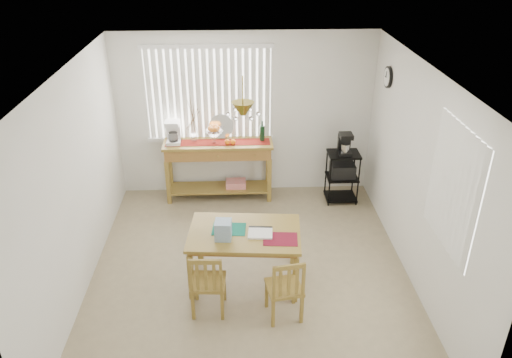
{
  "coord_description": "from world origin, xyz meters",
  "views": [
    {
      "loc": [
        -0.15,
        -5.14,
        3.99
      ],
      "look_at": [
        0.1,
        0.55,
        1.05
      ],
      "focal_mm": 35.0,
      "sensor_mm": 36.0,
      "label": 1
    }
  ],
  "objects_px": {
    "dining_table": "(245,237)",
    "chair_left": "(208,283)",
    "cart_items": "(345,144)",
    "chair_right": "(285,289)",
    "sideboard": "(219,156)",
    "wire_cart": "(342,172)"
  },
  "relations": [
    {
      "from": "chair_left",
      "to": "chair_right",
      "type": "height_order",
      "value": "chair_left"
    },
    {
      "from": "sideboard",
      "to": "cart_items",
      "type": "relative_size",
      "value": 5.0
    },
    {
      "from": "dining_table",
      "to": "chair_left",
      "type": "relative_size",
      "value": 1.69
    },
    {
      "from": "dining_table",
      "to": "chair_right",
      "type": "height_order",
      "value": "chair_right"
    },
    {
      "from": "chair_right",
      "to": "wire_cart",
      "type": "bearing_deg",
      "value": 66.39
    },
    {
      "from": "sideboard",
      "to": "chair_left",
      "type": "relative_size",
      "value": 2.05
    },
    {
      "from": "wire_cart",
      "to": "chair_right",
      "type": "relative_size",
      "value": 1.0
    },
    {
      "from": "sideboard",
      "to": "chair_left",
      "type": "height_order",
      "value": "sideboard"
    },
    {
      "from": "chair_right",
      "to": "chair_left",
      "type": "bearing_deg",
      "value": 171.62
    },
    {
      "from": "dining_table",
      "to": "chair_left",
      "type": "height_order",
      "value": "chair_left"
    },
    {
      "from": "wire_cart",
      "to": "chair_right",
      "type": "height_order",
      "value": "wire_cart"
    },
    {
      "from": "sideboard",
      "to": "chair_right",
      "type": "relative_size",
      "value": 2.07
    },
    {
      "from": "cart_items",
      "to": "dining_table",
      "type": "bearing_deg",
      "value": -128.87
    },
    {
      "from": "wire_cart",
      "to": "cart_items",
      "type": "height_order",
      "value": "cart_items"
    },
    {
      "from": "chair_right",
      "to": "dining_table",
      "type": "bearing_deg",
      "value": 122.1
    },
    {
      "from": "sideboard",
      "to": "cart_items",
      "type": "bearing_deg",
      "value": -5.55
    },
    {
      "from": "sideboard",
      "to": "chair_left",
      "type": "bearing_deg",
      "value": -91.59
    },
    {
      "from": "cart_items",
      "to": "chair_right",
      "type": "distance_m",
      "value": 2.94
    },
    {
      "from": "cart_items",
      "to": "dining_table",
      "type": "distance_m",
      "value": 2.54
    },
    {
      "from": "chair_left",
      "to": "wire_cart",
      "type": "bearing_deg",
      "value": 51.36
    },
    {
      "from": "wire_cart",
      "to": "cart_items",
      "type": "distance_m",
      "value": 0.48
    },
    {
      "from": "cart_items",
      "to": "chair_left",
      "type": "xyz_separation_m",
      "value": [
        -2.0,
        -2.52,
        -0.57
      ]
    }
  ]
}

